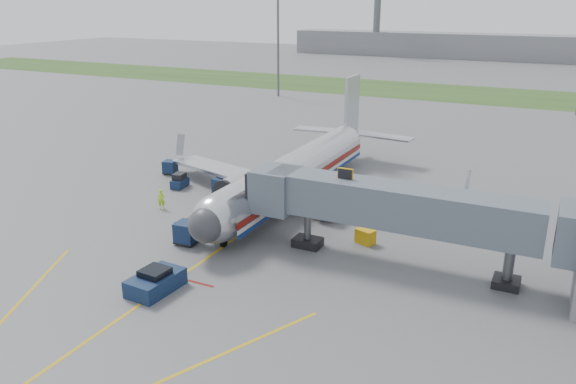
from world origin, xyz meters
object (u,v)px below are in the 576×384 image
at_px(baggage_tug, 180,181).
at_px(ramp_worker, 161,199).
at_px(airliner, 295,172).
at_px(belt_loader, 195,224).
at_px(pushback_tug, 156,281).

distance_m(baggage_tug, ramp_worker, 6.46).
xyz_separation_m(airliner, belt_loader, (-4.21, -11.21, -2.17)).
bearing_deg(ramp_worker, belt_loader, -59.11).
relative_size(baggage_tug, belt_loader, 0.59).
bearing_deg(airliner, pushback_tug, -90.69).
bearing_deg(baggage_tug, ramp_worker, -68.46).
bearing_deg(belt_loader, ramp_worker, 154.97).
distance_m(airliner, pushback_tug, 21.46).
bearing_deg(belt_loader, pushback_tug, -68.76).
relative_size(airliner, baggage_tug, 15.18).
bearing_deg(ramp_worker, airliner, 6.93).
bearing_deg(baggage_tug, airliner, 11.88).
bearing_deg(ramp_worker, baggage_tug, 77.46).
height_order(airliner, ramp_worker, airliner).
distance_m(pushback_tug, ramp_worker, 16.00).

